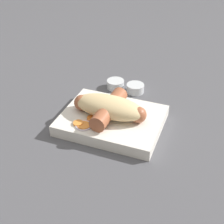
{
  "coord_description": "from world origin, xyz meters",
  "views": [
    {
      "loc": [
        -0.2,
        0.53,
        0.43
      ],
      "look_at": [
        0.0,
        0.0,
        0.04
      ],
      "focal_mm": 50.0,
      "sensor_mm": 36.0,
      "label": 1
    }
  ],
  "objects_px": {
    "sausage": "(109,108)",
    "condiment_cup_far": "(115,85)",
    "bread_roll": "(109,107)",
    "food_tray": "(112,120)",
    "condiment_cup_near": "(135,89)"
  },
  "relations": [
    {
      "from": "sausage",
      "to": "condiment_cup_far",
      "type": "relative_size",
      "value": 3.64
    },
    {
      "from": "food_tray",
      "to": "condiment_cup_near",
      "type": "bearing_deg",
      "value": -91.95
    },
    {
      "from": "sausage",
      "to": "condiment_cup_near",
      "type": "bearing_deg",
      "value": -94.27
    },
    {
      "from": "food_tray",
      "to": "bread_roll",
      "type": "bearing_deg",
      "value": 21.62
    },
    {
      "from": "food_tray",
      "to": "bread_roll",
      "type": "xyz_separation_m",
      "value": [
        0.01,
        0.0,
        0.03
      ]
    },
    {
      "from": "condiment_cup_near",
      "to": "condiment_cup_far",
      "type": "xyz_separation_m",
      "value": [
        0.06,
        -0.0,
        0.0
      ]
    },
    {
      "from": "bread_roll",
      "to": "condiment_cup_near",
      "type": "relative_size",
      "value": 3.51
    },
    {
      "from": "food_tray",
      "to": "condiment_cup_far",
      "type": "xyz_separation_m",
      "value": [
        0.05,
        -0.16,
        -0.0
      ]
    },
    {
      "from": "food_tray",
      "to": "condiment_cup_far",
      "type": "relative_size",
      "value": 4.77
    },
    {
      "from": "bread_roll",
      "to": "sausage",
      "type": "xyz_separation_m",
      "value": [
        0.0,
        -0.0,
        -0.0
      ]
    },
    {
      "from": "sausage",
      "to": "condiment_cup_near",
      "type": "distance_m",
      "value": 0.16
    },
    {
      "from": "condiment_cup_far",
      "to": "sausage",
      "type": "bearing_deg",
      "value": 105.69
    },
    {
      "from": "sausage",
      "to": "condiment_cup_far",
      "type": "height_order",
      "value": "sausage"
    },
    {
      "from": "sausage",
      "to": "condiment_cup_far",
      "type": "bearing_deg",
      "value": -74.31
    },
    {
      "from": "bread_roll",
      "to": "condiment_cup_near",
      "type": "distance_m",
      "value": 0.17
    }
  ]
}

